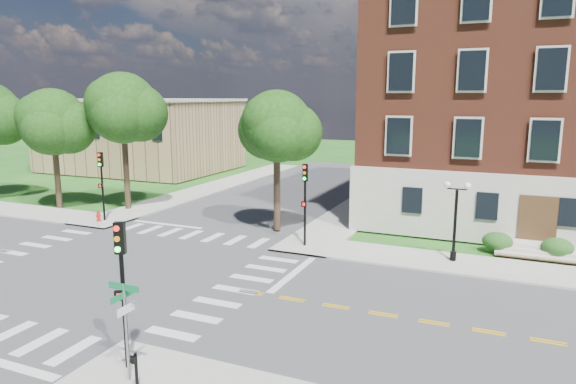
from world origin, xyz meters
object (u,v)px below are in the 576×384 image
at_px(traffic_signal_nw, 102,177).
at_px(twin_lamp_west, 455,216).
at_px(push_button_post, 136,370).
at_px(traffic_signal_ne, 305,194).
at_px(fire_hydrant, 99,216).
at_px(street_sign_pole, 125,313).
at_px(traffic_signal_se, 122,276).

xyz_separation_m(traffic_signal_nw, twin_lamp_west, (23.45, 0.32, -0.66)).
distance_m(traffic_signal_nw, push_button_post, 22.99).
relative_size(traffic_signal_ne, fire_hydrant, 6.40).
bearing_deg(push_button_post, twin_lamp_west, 66.11).
bearing_deg(street_sign_pole, traffic_signal_nw, 134.49).
bearing_deg(traffic_signal_se, twin_lamp_west, 61.33).
xyz_separation_m(traffic_signal_nw, push_button_post, (16.14, -16.20, -2.39)).
bearing_deg(traffic_signal_nw, traffic_signal_se, -45.49).
relative_size(street_sign_pole, push_button_post, 2.58).
height_order(street_sign_pole, push_button_post, street_sign_pole).
xyz_separation_m(traffic_signal_ne, push_button_post, (0.95, -16.02, -2.39)).
bearing_deg(fire_hydrant, traffic_signal_nw, 67.13).
distance_m(traffic_signal_nw, twin_lamp_west, 23.46).
xyz_separation_m(traffic_signal_nw, street_sign_pole, (15.51, -15.78, -0.88)).
bearing_deg(street_sign_pole, traffic_signal_se, 134.13).
bearing_deg(street_sign_pole, traffic_signal_ne, 91.17).
height_order(street_sign_pole, fire_hydrant, street_sign_pole).
bearing_deg(traffic_signal_nw, traffic_signal_ne, -0.67).
relative_size(traffic_signal_se, traffic_signal_nw, 1.00).
height_order(traffic_signal_se, push_button_post, traffic_signal_se).
height_order(traffic_signal_nw, street_sign_pole, traffic_signal_nw).
relative_size(traffic_signal_se, traffic_signal_ne, 1.00).
distance_m(traffic_signal_ne, twin_lamp_west, 8.30).
height_order(twin_lamp_west, push_button_post, twin_lamp_west).
distance_m(traffic_signal_nw, street_sign_pole, 22.14).
distance_m(twin_lamp_west, fire_hydrant, 23.71).
relative_size(traffic_signal_se, push_button_post, 4.00).
relative_size(traffic_signal_se, fire_hydrant, 6.40).
relative_size(twin_lamp_west, fire_hydrant, 5.64).
bearing_deg(traffic_signal_se, traffic_signal_ne, 89.12).
bearing_deg(traffic_signal_se, fire_hydrant, 135.53).
xyz_separation_m(twin_lamp_west, street_sign_pole, (-7.95, -16.10, -0.21)).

